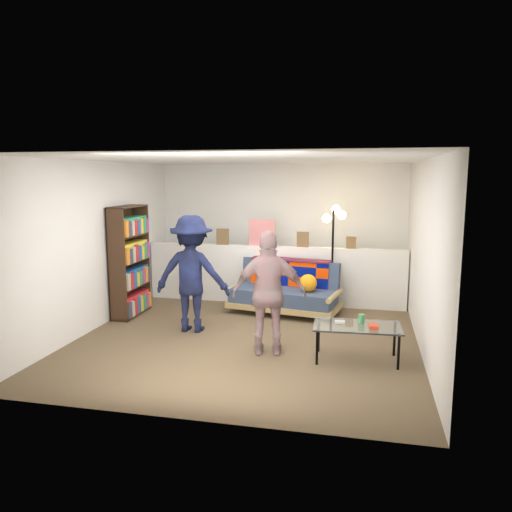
{
  "coord_description": "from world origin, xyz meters",
  "views": [
    {
      "loc": [
        1.52,
        -6.5,
        2.19
      ],
      "look_at": [
        0.0,
        0.4,
        1.05
      ],
      "focal_mm": 35.0,
      "sensor_mm": 36.0,
      "label": 1
    }
  ],
  "objects_px": {
    "bookshelf": "(130,265)",
    "coffee_table": "(358,328)",
    "futon_sofa": "(286,291)",
    "person_left": "(192,274)",
    "floor_lamp": "(334,236)",
    "person_right": "(269,293)"
  },
  "relations": [
    {
      "from": "bookshelf",
      "to": "person_right",
      "type": "relative_size",
      "value": 1.12
    },
    {
      "from": "futon_sofa",
      "to": "bookshelf",
      "type": "height_order",
      "value": "bookshelf"
    },
    {
      "from": "futon_sofa",
      "to": "bookshelf",
      "type": "xyz_separation_m",
      "value": [
        -2.39,
        -0.65,
        0.46
      ]
    },
    {
      "from": "futon_sofa",
      "to": "person_left",
      "type": "height_order",
      "value": "person_left"
    },
    {
      "from": "bookshelf",
      "to": "person_left",
      "type": "relative_size",
      "value": 1.05
    },
    {
      "from": "bookshelf",
      "to": "person_right",
      "type": "xyz_separation_m",
      "value": [
        2.48,
        -1.27,
        -0.04
      ]
    },
    {
      "from": "bookshelf",
      "to": "coffee_table",
      "type": "relative_size",
      "value": 1.64
    },
    {
      "from": "bookshelf",
      "to": "coffee_table",
      "type": "bearing_deg",
      "value": -19.44
    },
    {
      "from": "floor_lamp",
      "to": "bookshelf",
      "type": "bearing_deg",
      "value": -162.27
    },
    {
      "from": "futon_sofa",
      "to": "person_left",
      "type": "xyz_separation_m",
      "value": [
        -1.16,
        -1.21,
        0.48
      ]
    },
    {
      "from": "futon_sofa",
      "to": "person_left",
      "type": "bearing_deg",
      "value": -133.64
    },
    {
      "from": "floor_lamp",
      "to": "person_left",
      "type": "relative_size",
      "value": 1.04
    },
    {
      "from": "floor_lamp",
      "to": "coffee_table",
      "type": "bearing_deg",
      "value": -78.71
    },
    {
      "from": "coffee_table",
      "to": "person_left",
      "type": "distance_m",
      "value": 2.46
    },
    {
      "from": "futon_sofa",
      "to": "floor_lamp",
      "type": "height_order",
      "value": "floor_lamp"
    },
    {
      "from": "futon_sofa",
      "to": "person_right",
      "type": "relative_size",
      "value": 1.2
    },
    {
      "from": "person_left",
      "to": "futon_sofa",
      "type": "bearing_deg",
      "value": -135.78
    },
    {
      "from": "coffee_table",
      "to": "floor_lamp",
      "type": "xyz_separation_m",
      "value": [
        -0.45,
        2.25,
        0.82
      ]
    },
    {
      "from": "bookshelf",
      "to": "floor_lamp",
      "type": "height_order",
      "value": "bookshelf"
    },
    {
      "from": "floor_lamp",
      "to": "person_right",
      "type": "height_order",
      "value": "floor_lamp"
    },
    {
      "from": "coffee_table",
      "to": "person_left",
      "type": "height_order",
      "value": "person_left"
    },
    {
      "from": "floor_lamp",
      "to": "person_left",
      "type": "height_order",
      "value": "floor_lamp"
    }
  ]
}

